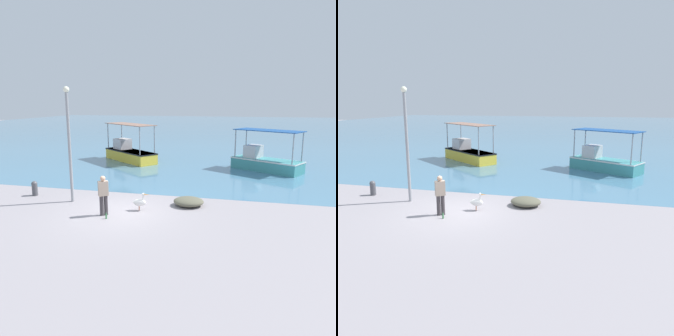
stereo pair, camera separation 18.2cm
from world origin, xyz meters
TOP-DOWN VIEW (x-y plane):
  - ground at (0.00, 0.00)m, footprint 120.00×120.00m
  - harbor_water at (0.00, 48.00)m, footprint 110.00×90.00m
  - fishing_boat_center at (6.47, 10.64)m, footprint 4.94×3.90m
  - fishing_boat_near_left at (-3.93, 11.99)m, footprint 5.15×4.50m
  - pelican at (0.75, 0.50)m, footprint 0.81×0.33m
  - lamp_post at (-2.79, 1.01)m, footprint 0.28×0.28m
  - mooring_bollard at (-5.17, 1.48)m, footprint 0.29×0.29m
  - fisherman_standing at (-0.52, -0.43)m, footprint 0.45×0.41m
  - net_pile at (2.71, 1.64)m, footprint 1.39×1.18m
  - glass_bottle at (-0.26, -0.81)m, footprint 0.07×0.07m

SIDE VIEW (x-z plane):
  - ground at x=0.00m, z-range 0.00..0.00m
  - harbor_water at x=0.00m, z-range 0.00..0.00m
  - glass_bottle at x=-0.26m, z-range -0.03..0.24m
  - net_pile at x=2.71m, z-range 0.00..0.40m
  - pelican at x=0.75m, z-range -0.02..0.78m
  - mooring_bollard at x=-5.17m, z-range 0.02..0.77m
  - fishing_boat_center at x=6.47m, z-range -0.75..2.05m
  - fishing_boat_near_left at x=-3.93m, z-range -0.80..2.15m
  - fisherman_standing at x=-0.52m, z-range 0.06..1.75m
  - lamp_post at x=-2.79m, z-range 0.35..5.71m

